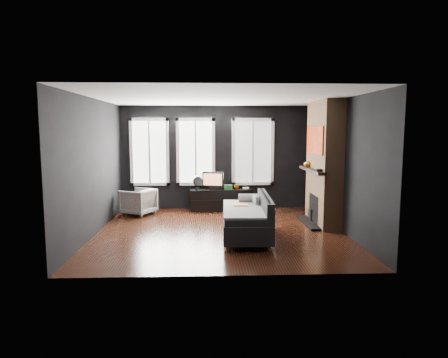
{
  "coord_description": "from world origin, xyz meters",
  "views": [
    {
      "loc": [
        -0.25,
        -7.99,
        2.07
      ],
      "look_at": [
        0.1,
        0.3,
        1.05
      ],
      "focal_mm": 32.0,
      "sensor_mm": 36.0,
      "label": 1
    }
  ],
  "objects_px": {
    "sofa": "(246,216)",
    "book": "(243,184)",
    "armchair": "(138,200)",
    "mug": "(236,186)",
    "monitor": "(213,179)",
    "media_console": "(221,199)",
    "mantel_vase": "(307,163)"
  },
  "relations": [
    {
      "from": "sofa",
      "to": "mantel_vase",
      "type": "distance_m",
      "value": 2.35
    },
    {
      "from": "monitor",
      "to": "mantel_vase",
      "type": "bearing_deg",
      "value": -15.17
    },
    {
      "from": "armchair",
      "to": "book",
      "type": "height_order",
      "value": "book"
    },
    {
      "from": "sofa",
      "to": "mug",
      "type": "height_order",
      "value": "sofa"
    },
    {
      "from": "armchair",
      "to": "mug",
      "type": "height_order",
      "value": "armchair"
    },
    {
      "from": "armchair",
      "to": "media_console",
      "type": "distance_m",
      "value": 2.12
    },
    {
      "from": "monitor",
      "to": "mantel_vase",
      "type": "distance_m",
      "value": 2.52
    },
    {
      "from": "armchair",
      "to": "monitor",
      "type": "bearing_deg",
      "value": 133.6
    },
    {
      "from": "mug",
      "to": "mantel_vase",
      "type": "relative_size",
      "value": 0.74
    },
    {
      "from": "sofa",
      "to": "armchair",
      "type": "xyz_separation_m",
      "value": [
        -2.44,
        2.21,
        -0.06
      ]
    },
    {
      "from": "media_console",
      "to": "mug",
      "type": "xyz_separation_m",
      "value": [
        0.4,
        0.01,
        0.34
      ]
    },
    {
      "from": "armchair",
      "to": "mug",
      "type": "bearing_deg",
      "value": 129.92
    },
    {
      "from": "media_console",
      "to": "book",
      "type": "xyz_separation_m",
      "value": [
        0.57,
        0.09,
        0.39
      ]
    },
    {
      "from": "book",
      "to": "mantel_vase",
      "type": "relative_size",
      "value": 1.33
    },
    {
      "from": "sofa",
      "to": "media_console",
      "type": "xyz_separation_m",
      "value": [
        -0.39,
        2.71,
        -0.14
      ]
    },
    {
      "from": "mug",
      "to": "book",
      "type": "distance_m",
      "value": 0.2
    },
    {
      "from": "armchair",
      "to": "mug",
      "type": "distance_m",
      "value": 2.52
    },
    {
      "from": "book",
      "to": "mug",
      "type": "bearing_deg",
      "value": -153.85
    },
    {
      "from": "media_console",
      "to": "monitor",
      "type": "xyz_separation_m",
      "value": [
        -0.21,
        0.01,
        0.53
      ]
    },
    {
      "from": "monitor",
      "to": "mantel_vase",
      "type": "relative_size",
      "value": 3.24
    },
    {
      "from": "sofa",
      "to": "monitor",
      "type": "bearing_deg",
      "value": 104.92
    },
    {
      "from": "sofa",
      "to": "mantel_vase",
      "type": "bearing_deg",
      "value": 46.83
    },
    {
      "from": "sofa",
      "to": "monitor",
      "type": "distance_m",
      "value": 2.81
    },
    {
      "from": "media_console",
      "to": "monitor",
      "type": "bearing_deg",
      "value": 174.82
    },
    {
      "from": "sofa",
      "to": "book",
      "type": "xyz_separation_m",
      "value": [
        0.18,
        2.81,
        0.25
      ]
    },
    {
      "from": "media_console",
      "to": "book",
      "type": "height_order",
      "value": "book"
    },
    {
      "from": "book",
      "to": "mantel_vase",
      "type": "distance_m",
      "value": 1.99
    },
    {
      "from": "mantel_vase",
      "to": "book",
      "type": "bearing_deg",
      "value": 136.97
    },
    {
      "from": "sofa",
      "to": "mantel_vase",
      "type": "height_order",
      "value": "mantel_vase"
    },
    {
      "from": "monitor",
      "to": "media_console",
      "type": "bearing_deg",
      "value": 12.32
    },
    {
      "from": "armchair",
      "to": "book",
      "type": "distance_m",
      "value": 2.71
    },
    {
      "from": "armchair",
      "to": "mantel_vase",
      "type": "relative_size",
      "value": 4.08
    }
  ]
}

